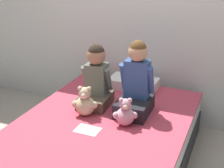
% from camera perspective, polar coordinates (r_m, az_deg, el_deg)
% --- Properties ---
extents(ground_plane, '(14.00, 14.00, 0.00)m').
position_cam_1_polar(ground_plane, '(3.06, -1.79, -14.65)').
color(ground_plane, '#B2A899').
extents(wall_behind_bed, '(8.00, 0.06, 2.50)m').
position_cam_1_polar(wall_behind_bed, '(3.55, 5.87, 12.73)').
color(wall_behind_bed, silver).
rests_on(wall_behind_bed, ground_plane).
extents(bed, '(1.49, 2.04, 0.47)m').
position_cam_1_polar(bed, '(2.93, -1.85, -11.04)').
color(bed, '#2D2D33').
rests_on(bed, ground_plane).
extents(child_on_left, '(0.31, 0.36, 0.61)m').
position_cam_1_polar(child_on_left, '(3.02, -2.93, 0.98)').
color(child_on_left, brown).
rests_on(child_on_left, bed).
extents(child_on_right, '(0.32, 0.41, 0.69)m').
position_cam_1_polar(child_on_right, '(2.88, 4.40, -0.11)').
color(child_on_right, black).
rests_on(child_on_right, bed).
extents(teddy_bear_held_by_left_child, '(0.23, 0.18, 0.29)m').
position_cam_1_polar(teddy_bear_held_by_left_child, '(2.88, -4.98, -3.49)').
color(teddy_bear_held_by_left_child, '#D1B78E').
rests_on(teddy_bear_held_by_left_child, bed).
extents(teddy_bear_held_by_right_child, '(0.21, 0.16, 0.26)m').
position_cam_1_polar(teddy_bear_held_by_right_child, '(2.71, 2.43, -5.44)').
color(teddy_bear_held_by_right_child, '#DBA3B2').
rests_on(teddy_bear_held_by_right_child, bed).
extents(pillow_at_headboard, '(0.53, 0.29, 0.11)m').
position_cam_1_polar(pillow_at_headboard, '(3.48, 3.93, 0.13)').
color(pillow_at_headboard, white).
rests_on(pillow_at_headboard, bed).
extents(sign_card, '(0.21, 0.15, 0.00)m').
position_cam_1_polar(sign_card, '(2.69, -4.48, -8.37)').
color(sign_card, white).
rests_on(sign_card, bed).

